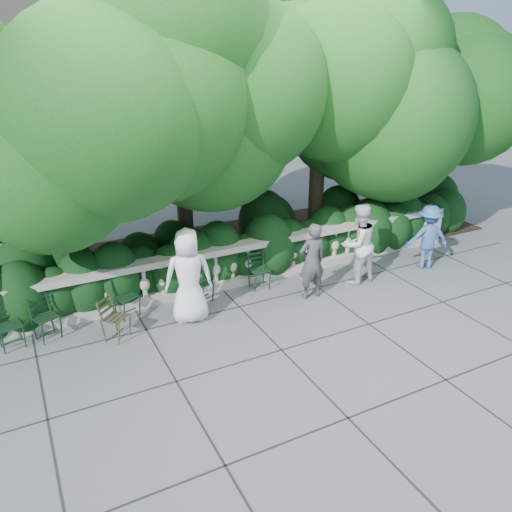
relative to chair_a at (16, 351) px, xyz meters
name	(u,v)px	position (x,y,z in m)	size (l,w,h in m)	color
ground	(278,319)	(4.81, -1.18, 0.00)	(90.00, 90.00, 0.00)	#57595F
balustrade	(240,264)	(4.81, 0.62, 0.49)	(12.00, 0.44, 1.00)	#9E998E
shrub_hedge	(220,264)	(4.81, 1.82, 0.00)	(15.00, 2.60, 1.70)	black
tree_canopy	(239,98)	(5.49, 2.01, 3.96)	(15.04, 6.52, 6.78)	#3F3023
chair_a	(16,351)	(0.00, 0.00, 0.00)	(0.44, 0.48, 0.84)	black
chair_b	(53,341)	(0.64, 0.03, 0.00)	(0.44, 0.48, 0.84)	black
chair_c	(132,319)	(2.17, 0.17, 0.00)	(0.44, 0.48, 0.84)	black
chair_d	(206,304)	(3.73, 0.05, 0.00)	(0.44, 0.48, 0.84)	black
chair_e	(262,290)	(5.09, 0.07, 0.00)	(0.44, 0.48, 0.84)	black
chair_weathered	(125,340)	(1.84, -0.54, 0.00)	(0.44, 0.48, 0.84)	black
person_businessman	(189,276)	(3.22, -0.39, 0.96)	(0.94, 0.61, 1.93)	white
person_woman_grey	(312,261)	(5.90, -0.66, 0.85)	(0.62, 0.41, 1.70)	#404045
person_casual_man	(358,244)	(7.25, -0.49, 0.93)	(0.91, 0.71, 1.87)	silver
person_older_blue	(428,237)	(9.26, -0.64, 0.80)	(1.03, 0.59, 1.59)	#325898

